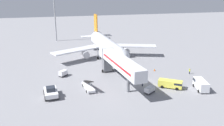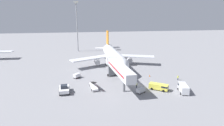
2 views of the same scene
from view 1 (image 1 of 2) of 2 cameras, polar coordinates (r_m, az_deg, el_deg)
The scene contains 12 objects.
ground_plane at distance 60.95m, azimuth 7.28°, elevation -4.57°, with size 300.00×300.00×0.00m, color gray.
airplane_at_gate at distance 78.49m, azimuth -1.41°, elevation 4.22°, with size 36.27×36.61×13.41m.
jet_bridge at distance 58.80m, azimuth 1.43°, elevation 0.34°, with size 5.70×22.99×7.16m.
pushback_tug at distance 53.89m, azimuth -14.52°, elevation -6.79°, with size 3.36×5.30×2.43m.
belt_loader_truck at distance 56.44m, azimuth -5.73°, elevation -5.56°, with size 2.44×6.37×3.04m.
service_van_far_left at distance 59.61m, azimuth 20.59°, elevation -4.77°, with size 3.27×5.75×2.34m.
service_van_rear_right at distance 58.48m, azimuth 14.02°, elevation -4.82°, with size 5.72×4.85×1.87m.
baggage_cart_near_left at distance 65.42m, azimuth -11.72°, elevation -2.41°, with size 2.60×2.62×1.59m.
baggage_cart_mid_right at distance 54.89m, azimuth 9.07°, elevation -6.35°, with size 2.97×2.65×1.43m.
ground_crew_worker_foreground at distance 69.10m, azimuth 18.21°, elevation -1.85°, with size 0.43×0.43×1.67m.
ground_crew_worker_midground at distance 58.16m, azimuth 7.35°, elevation -4.65°, with size 0.37×0.37×1.86m.
safety_cone_alpha at distance 69.32m, azimuth 10.23°, elevation -1.61°, with size 0.48×0.48×0.73m.
Camera 1 is at (-21.01, -52.38, 23.00)m, focal length 37.93 mm.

